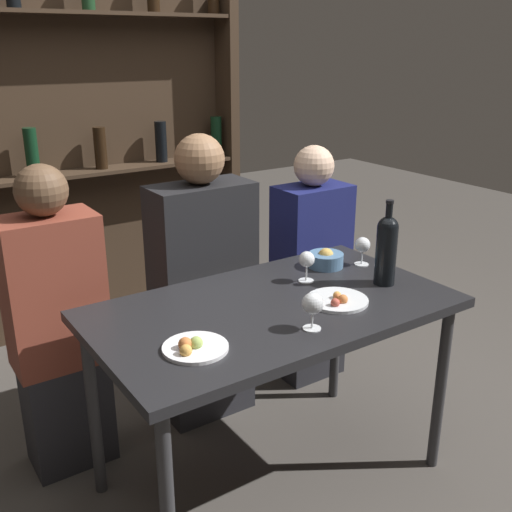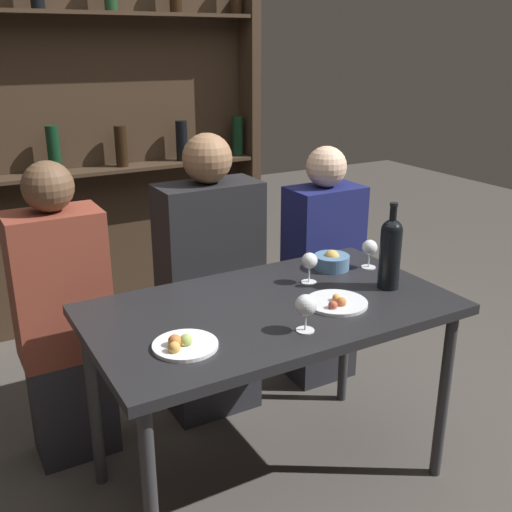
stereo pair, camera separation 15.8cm
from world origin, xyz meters
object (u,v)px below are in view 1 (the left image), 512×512
(seated_person_right, at_px, (310,272))
(food_plate_0, at_px, (338,300))
(wine_glass_2, at_px, (363,246))
(food_plate_1, at_px, (194,347))
(wine_glass_0, at_px, (313,305))
(wine_bottle, at_px, (386,247))
(seated_person_center, at_px, (204,290))
(seated_person_left, at_px, (59,331))
(snack_bowl, at_px, (326,259))
(wine_glass_1, at_px, (307,261))

(seated_person_right, bearing_deg, food_plate_0, -122.35)
(wine_glass_2, relative_size, food_plate_1, 0.59)
(wine_glass_2, bearing_deg, food_plate_1, -164.34)
(wine_glass_0, distance_m, seated_person_right, 1.04)
(wine_glass_2, bearing_deg, wine_bottle, -110.14)
(food_plate_0, distance_m, food_plate_1, 0.60)
(wine_glass_0, xyz_separation_m, food_plate_0, (0.21, 0.11, -0.08))
(wine_glass_0, xyz_separation_m, seated_person_center, (0.03, 0.78, -0.23))
(wine_bottle, height_order, seated_person_right, seated_person_right)
(seated_person_right, bearing_deg, seated_person_left, 180.00)
(snack_bowl, bearing_deg, wine_bottle, -76.22)
(seated_person_center, bearing_deg, wine_glass_1, -64.56)
(food_plate_0, bearing_deg, food_plate_1, -177.40)
(wine_glass_0, relative_size, snack_bowl, 0.87)
(food_plate_1, relative_size, seated_person_right, 0.17)
(wine_glass_2, distance_m, food_plate_0, 0.42)
(snack_bowl, relative_size, seated_person_right, 0.12)
(wine_glass_0, height_order, snack_bowl, wine_glass_0)
(food_plate_0, relative_size, seated_person_right, 0.19)
(food_plate_0, xyz_separation_m, seated_person_left, (-0.81, 0.67, -0.17))
(wine_glass_1, relative_size, food_plate_1, 0.60)
(wine_bottle, xyz_separation_m, food_plate_0, (-0.27, -0.03, -0.14))
(wine_glass_0, distance_m, food_plate_1, 0.40)
(wine_glass_1, height_order, seated_person_center, seated_person_center)
(food_plate_0, bearing_deg, wine_glass_1, 81.66)
(snack_bowl, bearing_deg, food_plate_1, -157.57)
(seated_person_center, bearing_deg, wine_bottle, -54.81)
(seated_person_center, bearing_deg, seated_person_right, -0.00)
(wine_glass_2, bearing_deg, wine_glass_0, -147.55)
(seated_person_right, bearing_deg, food_plate_1, -145.78)
(wine_bottle, relative_size, seated_person_left, 0.27)
(food_plate_0, bearing_deg, wine_glass_0, -151.46)
(food_plate_1, relative_size, snack_bowl, 1.40)
(food_plate_0, bearing_deg, snack_bowl, 56.45)
(wine_glass_0, bearing_deg, food_plate_0, 28.54)
(wine_glass_1, height_order, food_plate_1, wine_glass_1)
(food_plate_0, relative_size, snack_bowl, 1.53)
(wine_glass_2, xyz_separation_m, seated_person_right, (0.08, 0.43, -0.27))
(wine_bottle, bearing_deg, snack_bowl, 103.78)
(food_plate_0, height_order, seated_person_right, seated_person_right)
(seated_person_right, bearing_deg, wine_glass_0, -129.02)
(snack_bowl, bearing_deg, wine_glass_0, -134.62)
(wine_bottle, xyz_separation_m, wine_glass_0, (-0.48, -0.15, -0.06))
(food_plate_0, relative_size, seated_person_left, 0.18)
(wine_glass_2, distance_m, snack_bowl, 0.16)
(food_plate_0, height_order, seated_person_center, seated_person_center)
(wine_bottle, xyz_separation_m, food_plate_1, (-0.86, -0.06, -0.14))
(wine_glass_1, relative_size, seated_person_left, 0.10)
(seated_person_right, bearing_deg, snack_bowl, -121.33)
(snack_bowl, relative_size, seated_person_center, 0.11)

